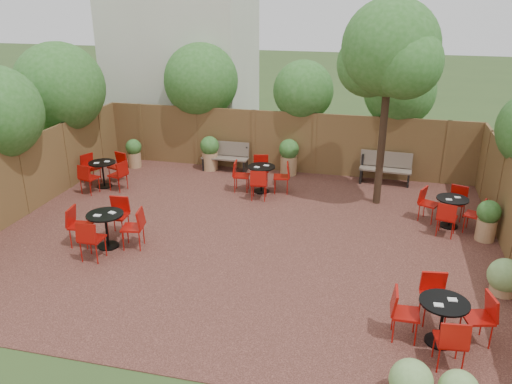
# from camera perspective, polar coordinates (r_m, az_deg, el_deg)

# --- Properties ---
(ground) EXTENTS (80.00, 80.00, 0.00)m
(ground) POSITION_cam_1_polar(r_m,az_deg,el_deg) (12.63, -1.29, -4.97)
(ground) COLOR #354F23
(ground) RESTS_ON ground
(courtyard_paving) EXTENTS (12.00, 10.00, 0.02)m
(courtyard_paving) POSITION_cam_1_polar(r_m,az_deg,el_deg) (12.62, -1.29, -4.93)
(courtyard_paving) COLOR #371D16
(courtyard_paving) RESTS_ON ground
(fence_back) EXTENTS (12.00, 0.08, 2.00)m
(fence_back) POSITION_cam_1_polar(r_m,az_deg,el_deg) (16.83, 3.06, 5.53)
(fence_back) COLOR brown
(fence_back) RESTS_ON ground
(fence_left) EXTENTS (0.08, 10.00, 2.00)m
(fence_left) POSITION_cam_1_polar(r_m,az_deg,el_deg) (14.85, -24.33, 1.38)
(fence_left) COLOR brown
(fence_left) RESTS_ON ground
(neighbour_building) EXTENTS (5.00, 4.00, 8.00)m
(neighbour_building) POSITION_cam_1_polar(r_m,az_deg,el_deg) (20.39, -8.16, 16.75)
(neighbour_building) COLOR beige
(neighbour_building) RESTS_ON ground
(overhang_foliage) EXTENTS (15.66, 10.84, 2.78)m
(overhang_foliage) POSITION_cam_1_polar(r_m,az_deg,el_deg) (14.86, -11.93, 9.87)
(overhang_foliage) COLOR #2C6220
(overhang_foliage) RESTS_ON ground
(courtyard_tree) EXTENTS (2.67, 2.57, 5.48)m
(courtyard_tree) POSITION_cam_1_polar(r_m,az_deg,el_deg) (13.92, 14.53, 14.47)
(courtyard_tree) COLOR black
(courtyard_tree) RESTS_ON courtyard_paving
(park_bench_left) EXTENTS (1.53, 0.50, 0.94)m
(park_bench_left) POSITION_cam_1_polar(r_m,az_deg,el_deg) (17.05, -3.37, 4.00)
(park_bench_left) COLOR brown
(park_bench_left) RESTS_ON courtyard_paving
(park_bench_right) EXTENTS (1.59, 0.61, 0.96)m
(park_bench_right) POSITION_cam_1_polar(r_m,az_deg,el_deg) (16.37, 14.11, 2.65)
(park_bench_right) COLOR brown
(park_bench_right) RESTS_ON courtyard_paving
(bistro_tables) EXTENTS (11.53, 7.78, 0.96)m
(bistro_tables) POSITION_cam_1_polar(r_m,az_deg,el_deg) (12.75, -0.52, -2.28)
(bistro_tables) COLOR black
(bistro_tables) RESTS_ON courtyard_paving
(planters) EXTENTS (11.12, 4.12, 1.17)m
(planters) POSITION_cam_1_polar(r_m,az_deg,el_deg) (15.93, 1.05, 3.14)
(planters) COLOR #AC8056
(planters) RESTS_ON courtyard_paving
(low_shrubs) EXTENTS (2.55, 4.07, 0.73)m
(low_shrubs) POSITION_cam_1_polar(r_m,az_deg,el_deg) (9.48, 22.31, -14.22)
(low_shrubs) COLOR #AC8056
(low_shrubs) RESTS_ON courtyard_paving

